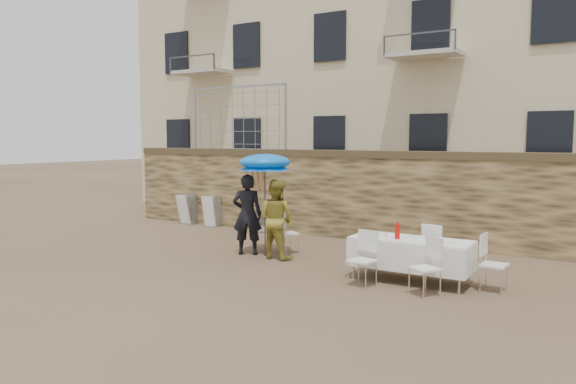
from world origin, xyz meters
The scene contains 17 objects.
ground centered at (0.00, 0.00, 0.00)m, with size 80.00×80.00×0.00m, color brown.
stone_wall centered at (0.00, 5.00, 1.10)m, with size 13.00×0.50×2.20m, color brown.
chain_link_fence centered at (-3.00, 5.00, 3.10)m, with size 3.20×0.06×1.80m, color gray, non-canonical shape.
man_suit centered at (-0.47, 1.91, 0.89)m, with size 0.65×0.42×1.77m, color black.
woman_dress centered at (0.28, 1.91, 0.84)m, with size 0.82×0.64×1.69m, color gold.
umbrella centered at (-0.07, 2.01, 1.97)m, with size 1.15×1.15×2.09m.
couple_chair_left centered at (-0.47, 2.46, 0.48)m, with size 0.48×0.48×0.96m, color white, non-canonical shape.
couple_chair_right centered at (0.23, 2.46, 0.48)m, with size 0.48×0.48×0.96m, color white, non-canonical shape.
banquet_table centered at (3.38, 1.51, 0.73)m, with size 2.10×0.85×0.78m.
soda_bottle centered at (3.18, 1.36, 0.91)m, with size 0.09×0.09×0.26m, color red.
table_chair_front_left centered at (2.78, 0.76, 0.48)m, with size 0.48×0.48×0.96m, color white, non-canonical shape.
table_chair_front_right centered at (3.88, 0.76, 0.48)m, with size 0.48×0.48×0.96m, color white, non-canonical shape.
table_chair_back centered at (3.58, 2.31, 0.48)m, with size 0.48×0.48×0.96m, color white, non-canonical shape.
table_chair_side centered at (4.78, 1.61, 0.48)m, with size 0.48×0.48×0.96m, color white, non-canonical shape.
chair_stack_left centered at (-4.53, 4.73, 0.46)m, with size 0.46×0.55×0.92m, color white, non-canonical shape.
chair_stack_right centered at (-3.63, 4.73, 0.46)m, with size 0.46×0.47×0.92m, color white, non-canonical shape.
wood_planks centered at (-2.03, 4.80, 1.00)m, with size 0.70×0.20×2.00m, color #A37749, non-canonical shape.
Camera 1 is at (6.65, -7.98, 2.55)m, focal length 35.00 mm.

